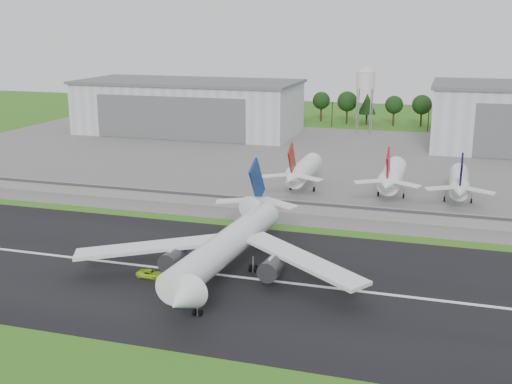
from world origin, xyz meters
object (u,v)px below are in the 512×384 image
(ground_vehicle, at_px, (150,274))
(parked_jet_red_a, at_px, (301,171))
(main_airliner, at_px, (226,253))
(parked_jet_red_b, at_px, (391,177))
(parked_jet_navy, at_px, (459,183))

(ground_vehicle, height_order, parked_jet_red_a, parked_jet_red_a)
(main_airliner, height_order, parked_jet_red_b, main_airliner)
(parked_jet_red_a, relative_size, parked_jet_navy, 1.00)
(ground_vehicle, bearing_deg, main_airliner, -68.37)
(main_airliner, distance_m, parked_jet_navy, 79.29)
(ground_vehicle, relative_size, parked_jet_navy, 0.17)
(parked_jet_navy, bearing_deg, main_airliner, -122.39)
(ground_vehicle, bearing_deg, parked_jet_red_b, -25.31)
(main_airliner, bearing_deg, ground_vehicle, 22.81)
(parked_jet_red_b, xyz_separation_m, parked_jet_navy, (17.92, -0.07, -0.41))
(parked_jet_navy, bearing_deg, parked_jet_red_a, 179.94)
(parked_jet_red_b, bearing_deg, main_airliner, -110.12)
(main_airliner, height_order, ground_vehicle, main_airliner)
(parked_jet_red_a, bearing_deg, ground_vehicle, -100.15)
(parked_jet_red_a, bearing_deg, main_airliner, -89.27)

